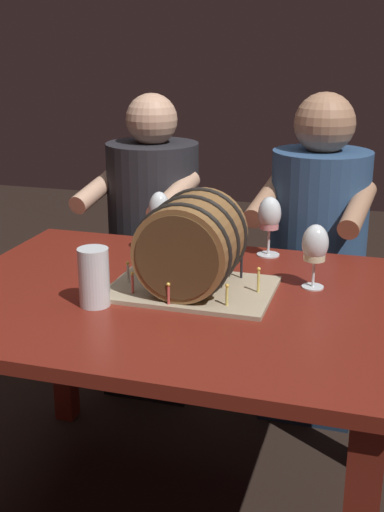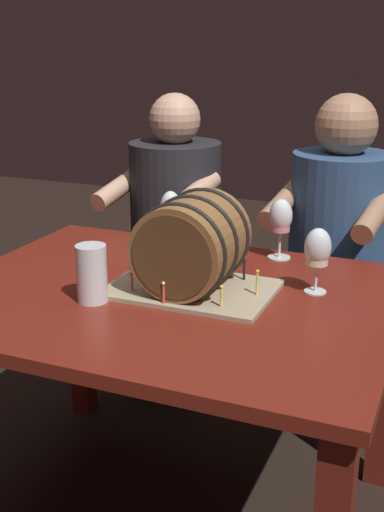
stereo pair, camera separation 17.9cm
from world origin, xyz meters
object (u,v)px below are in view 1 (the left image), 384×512
object	(u,v)px
dining_table	(168,329)
barrel_cake	(192,247)
person_seated_right	(316,269)
wine_glass_white	(315,246)
wine_glass_empty	(159,211)
person_seated_left	(154,257)
beer_pint	(94,280)
wine_glass_rose	(270,217)

from	to	relation	value
dining_table	barrel_cake	bearing A→B (deg)	30.57
person_seated_right	wine_glass_white	bearing A→B (deg)	-84.85
dining_table	barrel_cake	size ratio (longest dim) A/B	2.78
barrel_cake	wine_glass_empty	distance (m)	0.34
person_seated_right	wine_glass_empty	bearing A→B (deg)	-135.32
wine_glass_white	person_seated_left	bearing A→B (deg)	138.60
person_seated_left	person_seated_right	xyz separation A→B (m)	(0.63, 0.00, 0.01)
wine_glass_empty	person_seated_left	bearing A→B (deg)	112.57
wine_glass_empty	beer_pint	xyz separation A→B (m)	(-0.02, -0.45, -0.07)
barrel_cake	person_seated_left	bearing A→B (deg)	117.36
dining_table	wine_glass_rose	xyz separation A→B (m)	(0.20, 0.40, 0.23)
wine_glass_rose	person_seated_right	world-z (taller)	person_seated_right
wine_glass_empty	person_seated_left	xyz separation A→B (m)	(-0.18, 0.44, -0.31)
wine_glass_rose	beer_pint	bearing A→B (deg)	-123.34
wine_glass_white	beer_pint	distance (m)	0.60
barrel_cake	wine_glass_white	world-z (taller)	barrel_cake
barrel_cake	person_seated_right	size ratio (longest dim) A/B	0.36
wine_glass_rose	person_seated_left	size ratio (longest dim) A/B	0.16
barrel_cake	wine_glass_rose	size ratio (longest dim) A/B	2.32
wine_glass_rose	beer_pint	size ratio (longest dim) A/B	1.24
barrel_cake	beer_pint	distance (m)	0.28
wine_glass_white	person_seated_right	xyz separation A→B (m)	(-0.05, 0.61, -0.28)
beer_pint	person_seated_left	distance (m)	0.94
barrel_cake	person_seated_right	xyz separation A→B (m)	(0.26, 0.73, -0.28)
wine_glass_empty	dining_table	bearing A→B (deg)	-67.32
beer_pint	dining_table	bearing A→B (deg)	41.43
barrel_cake	wine_glass_empty	xyz separation A→B (m)	(-0.19, 0.28, 0.01)
wine_glass_empty	person_seated_left	world-z (taller)	person_seated_left
barrel_cake	person_seated_left	size ratio (longest dim) A/B	0.37
wine_glass_empty	wine_glass_rose	world-z (taller)	wine_glass_empty
dining_table	person_seated_left	world-z (taller)	person_seated_left
beer_pint	wine_glass_white	bearing A→B (deg)	28.90
wine_glass_empty	person_seated_left	size ratio (longest dim) A/B	0.17
wine_glass_white	wine_glass_rose	size ratio (longest dim) A/B	0.95
beer_pint	wine_glass_rose	bearing A→B (deg)	56.66
beer_pint	person_seated_right	distance (m)	1.04
dining_table	person_seated_left	xyz separation A→B (m)	(-0.32, 0.76, -0.06)
wine_glass_rose	person_seated_right	bearing A→B (deg)	72.17
dining_table	beer_pint	size ratio (longest dim) A/B	8.01
wine_glass_white	wine_glass_empty	bearing A→B (deg)	162.10
wine_glass_white	wine_glass_rose	bearing A→B (deg)	124.62
wine_glass_empty	person_seated_right	bearing A→B (deg)	44.68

